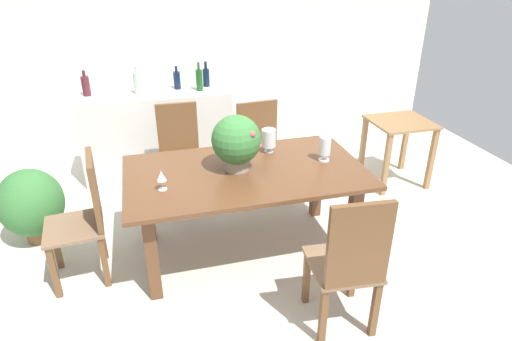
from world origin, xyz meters
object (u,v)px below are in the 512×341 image
at_px(chair_head_end, 86,214).
at_px(kitchen_counter, 158,134).
at_px(flower_centerpiece, 236,141).
at_px(wine_bottle_dark, 199,80).
at_px(wine_glass, 161,177).
at_px(wine_bottle_clear, 138,83).
at_px(crystal_vase_left, 325,147).
at_px(potted_plant_floor, 31,204).
at_px(chair_far_right, 261,143).
at_px(dining_table, 246,183).
at_px(side_table, 399,136).
at_px(chair_near_right, 350,261).
at_px(wine_bottle_green, 206,77).
at_px(wine_bottle_amber, 86,86).
at_px(chair_far_left, 180,150).
at_px(wine_bottle_tall, 177,80).
at_px(crystal_vase_center_near, 269,138).

xyz_separation_m(chair_head_end, kitchen_counter, (0.64, 1.71, -0.08)).
xyz_separation_m(flower_centerpiece, wine_bottle_dark, (-0.04, 1.65, 0.07)).
bearing_deg(wine_glass, wine_bottle_clear, 92.94).
height_order(flower_centerpiece, crystal_vase_left, flower_centerpiece).
height_order(chair_head_end, potted_plant_floor, chair_head_end).
relative_size(chair_far_right, kitchen_counter, 0.58).
bearing_deg(kitchen_counter, chair_far_right, -34.34).
height_order(dining_table, chair_head_end, chair_head_end).
bearing_deg(side_table, chair_near_right, -128.76).
height_order(chair_near_right, wine_bottle_dark, wine_bottle_dark).
xyz_separation_m(wine_glass, potted_plant_floor, (-1.10, 0.78, -0.50)).
height_order(crystal_vase_left, potted_plant_floor, crystal_vase_left).
bearing_deg(chair_near_right, wine_bottle_green, -76.87).
xyz_separation_m(chair_near_right, wine_bottle_amber, (-1.69, 2.84, 0.49)).
height_order(dining_table, wine_glass, wine_glass).
relative_size(wine_bottle_green, wine_bottle_clear, 0.94).
bearing_deg(flower_centerpiece, chair_far_left, 109.77).
bearing_deg(potted_plant_floor, flower_centerpiece, -19.41).
height_order(wine_bottle_green, wine_bottle_tall, wine_bottle_green).
relative_size(chair_far_left, chair_far_right, 1.06).
relative_size(chair_far_left, wine_bottle_amber, 3.75).
relative_size(chair_near_right, potted_plant_floor, 1.54).
bearing_deg(crystal_vase_center_near, wine_bottle_tall, 111.75).
bearing_deg(chair_head_end, wine_glass, 69.24).
xyz_separation_m(crystal_vase_left, potted_plant_floor, (-2.42, 0.62, -0.52)).
bearing_deg(potted_plant_floor, chair_far_left, 16.84).
bearing_deg(wine_bottle_dark, dining_table, -86.62).
bearing_deg(wine_glass, chair_far_right, 47.81).
bearing_deg(wine_bottle_dark, crystal_vase_center_near, -74.80).
bearing_deg(wine_bottle_amber, flower_centerpiece, -55.48).
height_order(kitchen_counter, wine_bottle_amber, wine_bottle_amber).
relative_size(dining_table, side_table, 2.63).
height_order(chair_near_right, wine_bottle_clear, wine_bottle_clear).
bearing_deg(wine_bottle_clear, crystal_vase_left, -50.55).
relative_size(flower_centerpiece, crystal_vase_left, 2.13).
relative_size(wine_bottle_tall, potted_plant_floor, 0.37).
distance_m(chair_head_end, wine_glass, 0.67).
bearing_deg(wine_bottle_clear, wine_bottle_amber, 172.20).
bearing_deg(crystal_vase_left, wine_bottle_green, 110.11).
height_order(chair_far_right, kitchen_counter, kitchen_counter).
bearing_deg(wine_bottle_tall, wine_glass, -99.43).
bearing_deg(kitchen_counter, wine_bottle_dark, -3.51).
relative_size(wine_bottle_dark, side_table, 0.43).
bearing_deg(crystal_vase_center_near, wine_bottle_amber, 135.96).
bearing_deg(wine_bottle_tall, chair_far_right, -46.72).
xyz_separation_m(kitchen_counter, potted_plant_floor, (-1.16, -1.09, -0.11)).
bearing_deg(wine_bottle_green, wine_bottle_dark, -122.72).
height_order(wine_bottle_green, wine_bottle_amber, wine_bottle_green).
height_order(dining_table, chair_near_right, chair_near_right).
xyz_separation_m(crystal_vase_center_near, wine_bottle_green, (-0.28, 1.54, 0.17)).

